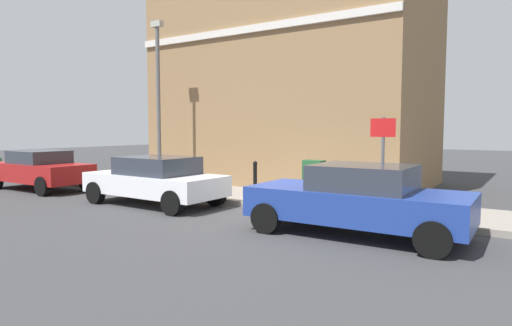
% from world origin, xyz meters
% --- Properties ---
extents(ground, '(80.00, 80.00, 0.00)m').
position_xyz_m(ground, '(0.00, 0.00, 0.00)').
color(ground, '#38383A').
extents(sidewalk, '(2.53, 30.00, 0.15)m').
position_xyz_m(sidewalk, '(1.94, 6.00, 0.07)').
color(sidewalk, gray).
rests_on(sidewalk, ground).
extents(corner_building, '(6.39, 10.02, 9.04)m').
position_xyz_m(corner_building, '(6.34, 3.01, 4.52)').
color(corner_building, olive).
rests_on(corner_building, ground).
extents(car_blue, '(2.00, 4.41, 1.45)m').
position_xyz_m(car_blue, '(-0.68, -2.24, 0.75)').
color(car_blue, navy).
rests_on(car_blue, ground).
extents(car_white, '(1.97, 4.25, 1.38)m').
position_xyz_m(car_white, '(-0.42, 3.87, 0.73)').
color(car_white, silver).
rests_on(car_white, ground).
extents(car_red, '(1.83, 4.07, 1.40)m').
position_xyz_m(car_red, '(-0.49, 9.58, 0.73)').
color(car_red, maroon).
rests_on(car_red, ground).
extents(utility_cabinet, '(0.46, 0.61, 1.15)m').
position_xyz_m(utility_cabinet, '(1.81, -0.04, 0.68)').
color(utility_cabinet, '#1E4C28').
rests_on(utility_cabinet, sidewalk).
extents(bollard_near_cabinet, '(0.14, 0.14, 1.04)m').
position_xyz_m(bollard_near_cabinet, '(1.91, 1.99, 0.70)').
color(bollard_near_cabinet, black).
rests_on(bollard_near_cabinet, sidewalk).
extents(street_sign, '(0.08, 0.60, 2.30)m').
position_xyz_m(street_sign, '(1.11, -2.16, 1.66)').
color(street_sign, '#59595B').
rests_on(street_sign, sidewalk).
extents(lamppost, '(0.20, 0.44, 5.72)m').
position_xyz_m(lamppost, '(1.78, 5.96, 3.30)').
color(lamppost, '#59595B').
rests_on(lamppost, sidewalk).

